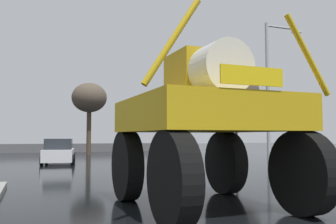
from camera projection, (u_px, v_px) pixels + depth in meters
ground_plane at (85, 167)px, 19.31m from camera, size 120.00×120.00×0.00m
oversize_sprayer at (205, 121)px, 8.55m from camera, size 4.26×4.99×4.22m
sedan_ahead at (59, 152)px, 22.09m from camera, size 2.30×4.29×1.52m
traffic_signal_near_right at (231, 106)px, 14.76m from camera, size 0.24×0.54×3.97m
streetlight_near_right at (271, 86)px, 18.13m from camera, size 2.23×0.24×7.42m
bare_tree_right at (235, 93)px, 26.36m from camera, size 3.56×3.56×6.42m
bare_tree_far_center at (89, 98)px, 32.69m from camera, size 3.15×3.15×6.52m
roadside_barrier at (59, 148)px, 37.78m from camera, size 30.77×0.24×0.90m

